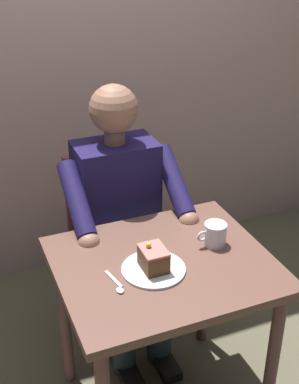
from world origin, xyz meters
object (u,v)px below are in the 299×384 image
Objects in this scene: chair at (112,235)px; cake_slice at (153,258)px; seated_person at (122,221)px; dining_table at (163,287)px; dessert_spoon at (117,285)px; coffee_cup at (215,234)px.

chair is 8.00× the size of cake_slice.
cake_slice is (0.06, 0.50, 0.14)m from seated_person.
dining_table is 0.25m from dessert_spoon.
cake_slice reaches higher than coffee_cup.
dessert_spoon is (0.44, 0.10, -0.04)m from coffee_cup.
chair is 0.78m from dessert_spoon.
chair reaches higher than dining_table.
cake_slice is (0.06, 0.03, 0.17)m from dining_table.
dessert_spoon is at bearing 73.36° from chair.
dessert_spoon is (0.21, 0.70, 0.26)m from chair.
coffee_cup is (-0.23, -0.03, 0.16)m from dining_table.
coffee_cup is (-0.23, 0.60, 0.31)m from chair.
dining_table is at bearing 90.00° from chair.
seated_person is at bearing 90.00° from chair.
chair is 0.24m from seated_person.
dessert_spoon is at bearing 12.87° from cake_slice.
chair is at bearing -68.94° from coffee_cup.
cake_slice is 0.30m from coffee_cup.
cake_slice is at bearing 31.06° from dining_table.
chair is at bearing -90.00° from dining_table.
dessert_spoon is at bearing 13.06° from coffee_cup.
seated_person is 0.51m from coffee_cup.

